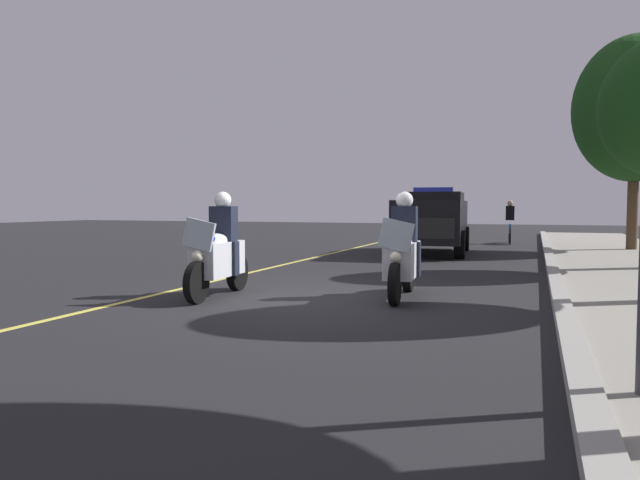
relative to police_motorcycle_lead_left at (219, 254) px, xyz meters
The scene contains 8 objects.
ground_plane 1.60m from the police_motorcycle_lead_left, 103.60° to the left, with size 80.00×80.00×0.00m, color black.
curb_strip 5.29m from the police_motorcycle_lead_left, 93.69° to the left, with size 48.00×0.24×0.15m, color #9E9B93.
lane_stripe_center 1.33m from the police_motorcycle_lead_left, 107.42° to the right, with size 48.00×0.12×0.01m, color #E0D14C.
police_motorcycle_lead_left is the anchor object (origin of this frame).
police_motorcycle_lead_right 3.00m from the police_motorcycle_lead_left, 107.22° to the left, with size 2.14×0.61×1.72m.
police_suv 10.02m from the police_motorcycle_lead_left, 169.16° to the left, with size 5.02×2.34×2.05m.
cyclist_background 16.13m from the police_motorcycle_lead_left, 165.89° to the left, with size 1.76×0.34×1.69m.
tree_behind_suv 15.22m from the police_motorcycle_lead_left, 148.25° to the left, with size 3.76×3.76×6.74m.
Camera 1 is at (8.80, 3.47, 1.49)m, focal length 33.11 mm.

